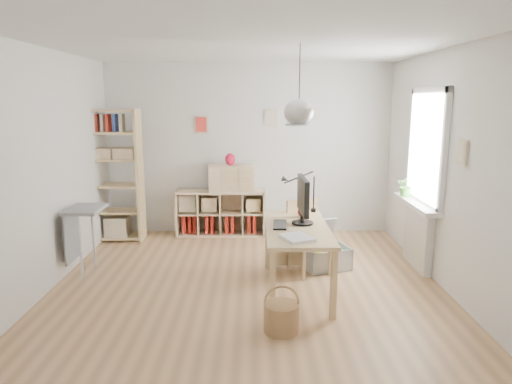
{
  "coord_description": "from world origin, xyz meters",
  "views": [
    {
      "loc": [
        0.06,
        -5.02,
        2.12
      ],
      "look_at": [
        0.1,
        0.3,
        1.05
      ],
      "focal_mm": 32.0,
      "sensor_mm": 36.0,
      "label": 1
    }
  ],
  "objects_px": {
    "cube_shelf": "(220,216)",
    "storage_chest": "(325,253)",
    "desk": "(297,235)",
    "monitor": "(303,198)",
    "drawer_chest": "(231,178)",
    "tall_bookshelf": "(114,170)",
    "chair": "(307,232)"
  },
  "relations": [
    {
      "from": "cube_shelf",
      "to": "storage_chest",
      "type": "relative_size",
      "value": 1.84
    },
    {
      "from": "desk",
      "to": "monitor",
      "type": "height_order",
      "value": "monitor"
    },
    {
      "from": "desk",
      "to": "drawer_chest",
      "type": "distance_m",
      "value": 2.36
    },
    {
      "from": "cube_shelf",
      "to": "tall_bookshelf",
      "type": "distance_m",
      "value": 1.77
    },
    {
      "from": "desk",
      "to": "tall_bookshelf",
      "type": "bearing_deg",
      "value": 142.99
    },
    {
      "from": "chair",
      "to": "storage_chest",
      "type": "relative_size",
      "value": 1.18
    },
    {
      "from": "chair",
      "to": "drawer_chest",
      "type": "bearing_deg",
      "value": 99.31
    },
    {
      "from": "monitor",
      "to": "cube_shelf",
      "type": "bearing_deg",
      "value": 115.73
    },
    {
      "from": "desk",
      "to": "cube_shelf",
      "type": "bearing_deg",
      "value": 114.61
    },
    {
      "from": "chair",
      "to": "drawer_chest",
      "type": "height_order",
      "value": "drawer_chest"
    },
    {
      "from": "tall_bookshelf",
      "to": "storage_chest",
      "type": "distance_m",
      "value": 3.39
    },
    {
      "from": "cube_shelf",
      "to": "storage_chest",
      "type": "distance_m",
      "value": 2.1
    },
    {
      "from": "tall_bookshelf",
      "to": "drawer_chest",
      "type": "bearing_deg",
      "value": 7.76
    },
    {
      "from": "cube_shelf",
      "to": "tall_bookshelf",
      "type": "height_order",
      "value": "tall_bookshelf"
    },
    {
      "from": "storage_chest",
      "to": "chair",
      "type": "bearing_deg",
      "value": -169.39
    },
    {
      "from": "tall_bookshelf",
      "to": "monitor",
      "type": "bearing_deg",
      "value": -34.67
    },
    {
      "from": "storage_chest",
      "to": "cube_shelf",
      "type": "bearing_deg",
      "value": 116.55
    },
    {
      "from": "tall_bookshelf",
      "to": "storage_chest",
      "type": "relative_size",
      "value": 2.63
    },
    {
      "from": "desk",
      "to": "monitor",
      "type": "relative_size",
      "value": 2.46
    },
    {
      "from": "tall_bookshelf",
      "to": "storage_chest",
      "type": "bearing_deg",
      "value": -21.87
    },
    {
      "from": "chair",
      "to": "cube_shelf",
      "type": "bearing_deg",
      "value": 103.38
    },
    {
      "from": "monitor",
      "to": "drawer_chest",
      "type": "distance_m",
      "value": 2.27
    },
    {
      "from": "desk",
      "to": "chair",
      "type": "relative_size",
      "value": 1.67
    },
    {
      "from": "tall_bookshelf",
      "to": "drawer_chest",
      "type": "distance_m",
      "value": 1.79
    },
    {
      "from": "tall_bookshelf",
      "to": "monitor",
      "type": "relative_size",
      "value": 3.28
    },
    {
      "from": "desk",
      "to": "chair",
      "type": "xyz_separation_m",
      "value": [
        0.19,
        0.6,
        -0.14
      ]
    },
    {
      "from": "tall_bookshelf",
      "to": "chair",
      "type": "xyz_separation_m",
      "value": [
        2.78,
        -1.35,
        -0.57
      ]
    },
    {
      "from": "cube_shelf",
      "to": "drawer_chest",
      "type": "xyz_separation_m",
      "value": [
        0.2,
        -0.04,
        0.62
      ]
    },
    {
      "from": "desk",
      "to": "monitor",
      "type": "bearing_deg",
      "value": 56.06
    },
    {
      "from": "storage_chest",
      "to": "drawer_chest",
      "type": "distance_m",
      "value": 2.07
    },
    {
      "from": "storage_chest",
      "to": "monitor",
      "type": "distance_m",
      "value": 1.12
    },
    {
      "from": "chair",
      "to": "drawer_chest",
      "type": "distance_m",
      "value": 1.93
    }
  ]
}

